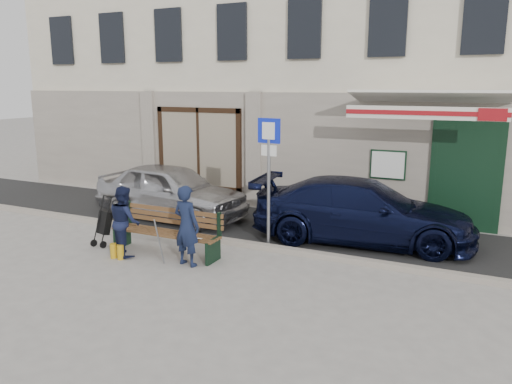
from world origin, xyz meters
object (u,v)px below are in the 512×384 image
Objects in this scene: car_navy at (362,211)px; man at (187,226)px; bench at (164,232)px; woman at (125,221)px; parking_sign at (269,162)px; car_silver at (171,191)px; stroller at (104,224)px.

man reaches higher than car_navy.
bench is 0.81m from woman.
car_silver is at bearing 164.93° from parking_sign.
man is (-0.97, -1.65, -1.06)m from parking_sign.
stroller is at bearing -152.99° from parking_sign.
car_navy is 4.30m from bench.
parking_sign is at bearing -105.01° from car_silver.
bench is 1.51m from stroller.
car_navy is 1.99× the size of bench.
car_silver is at bearing 84.74° from car_navy.
woman is 0.94m from stroller.
woman reaches higher than bench.
car_navy is at bearing -84.65° from car_silver.
woman is (-4.11, -2.94, 0.02)m from car_navy.
parking_sign is 3.16m from woman.
bench is at bearing -139.49° from parking_sign.
parking_sign reaches higher than car_navy.
car_navy is at bearing -123.24° from man.
woman is at bearing -5.16° from stroller.
man is at bearing -24.15° from bench.
man is at bearing -136.04° from car_silver.
bench is (-1.76, -1.29, -1.38)m from parking_sign.
car_silver reaches higher than bench.
bench is 1.53× the size of man.
bench is (-3.46, -2.54, -0.23)m from car_navy.
parking_sign reaches higher than man.
parking_sign is 2.58× the size of stroller.
parking_sign is (-1.70, -1.24, 1.15)m from car_navy.
bench is 2.26× the size of stroller.
bench is 1.68× the size of woman.
stroller is (-3.27, -1.37, -1.37)m from parking_sign.
woman reaches higher than car_silver.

